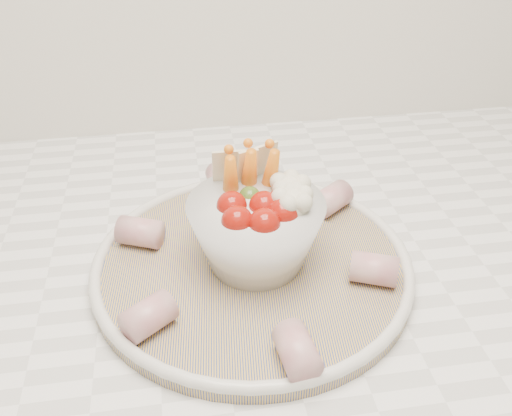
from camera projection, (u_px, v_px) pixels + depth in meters
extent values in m
cube|color=white|center=(107.00, 276.00, 0.62)|extent=(2.04, 0.62, 0.04)
cylinder|color=navy|center=(252.00, 267.00, 0.59)|extent=(0.35, 0.35, 0.01)
torus|color=silver|center=(252.00, 261.00, 0.58)|extent=(0.33, 0.33, 0.01)
sphere|color=maroon|center=(237.00, 221.00, 0.52)|extent=(0.03, 0.03, 0.03)
sphere|color=maroon|center=(264.00, 224.00, 0.52)|extent=(0.03, 0.03, 0.03)
sphere|color=maroon|center=(283.00, 213.00, 0.53)|extent=(0.03, 0.03, 0.03)
sphere|color=maroon|center=(232.00, 206.00, 0.54)|extent=(0.03, 0.03, 0.03)
sphere|color=maroon|center=(264.00, 206.00, 0.54)|extent=(0.03, 0.03, 0.03)
sphere|color=maroon|center=(284.00, 201.00, 0.55)|extent=(0.03, 0.03, 0.03)
sphere|color=#426120|center=(250.00, 197.00, 0.56)|extent=(0.02, 0.02, 0.02)
cone|color=orange|center=(231.00, 182.00, 0.56)|extent=(0.02, 0.04, 0.07)
cone|color=orange|center=(250.00, 175.00, 0.57)|extent=(0.02, 0.04, 0.07)
cone|color=orange|center=(271.00, 176.00, 0.57)|extent=(0.03, 0.04, 0.07)
sphere|color=beige|center=(290.00, 192.00, 0.56)|extent=(0.03, 0.03, 0.03)
sphere|color=beige|center=(293.00, 206.00, 0.54)|extent=(0.03, 0.03, 0.03)
cube|color=beige|center=(235.00, 170.00, 0.57)|extent=(0.05, 0.01, 0.05)
cube|color=beige|center=(256.00, 167.00, 0.58)|extent=(0.05, 0.03, 0.05)
cylinder|color=#AC4E5A|center=(374.00, 269.00, 0.55)|extent=(0.05, 0.05, 0.03)
cylinder|color=#AC4E5A|center=(331.00, 199.00, 0.65)|extent=(0.05, 0.05, 0.03)
cylinder|color=#AC4E5A|center=(221.00, 181.00, 0.68)|extent=(0.04, 0.05, 0.03)
cylinder|color=#AC4E5A|center=(140.00, 232.00, 0.60)|extent=(0.05, 0.05, 0.03)
cylinder|color=#AC4E5A|center=(148.00, 316.00, 0.50)|extent=(0.05, 0.05, 0.03)
cylinder|color=#AC4E5A|center=(297.00, 351.00, 0.46)|extent=(0.04, 0.05, 0.03)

